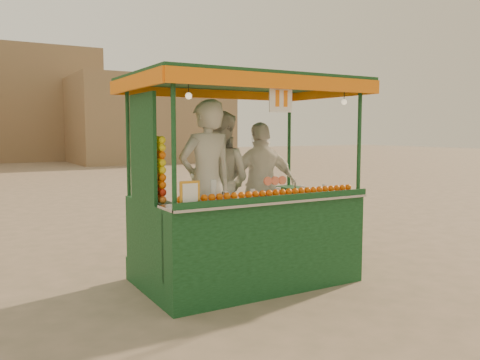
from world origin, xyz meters
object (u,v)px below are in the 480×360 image
juice_cart (243,218)px  vendor_middle (219,182)px  vendor_right (262,187)px  vendor_left (206,183)px

juice_cart → vendor_middle: (-0.06, 0.52, 0.39)m
vendor_middle → juice_cart: bearing=148.4°
juice_cart → vendor_right: bearing=35.2°
juice_cart → vendor_left: 0.64m
juice_cart → vendor_right: size_ratio=1.63×
vendor_left → vendor_middle: (0.39, 0.45, -0.06)m
juice_cart → vendor_left: bearing=171.0°
vendor_middle → vendor_right: bearing=-146.4°
vendor_left → vendor_right: vendor_left is taller
vendor_left → vendor_right: 0.98m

